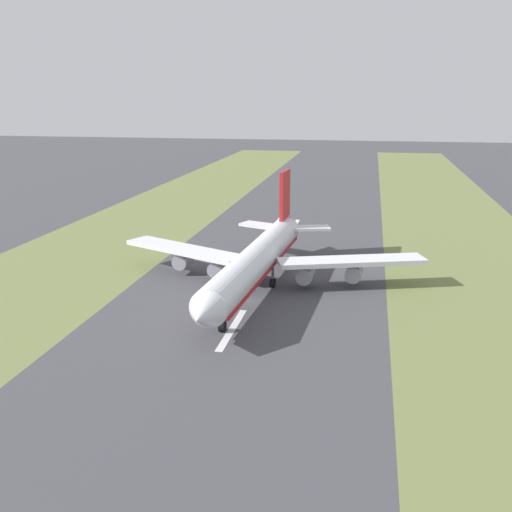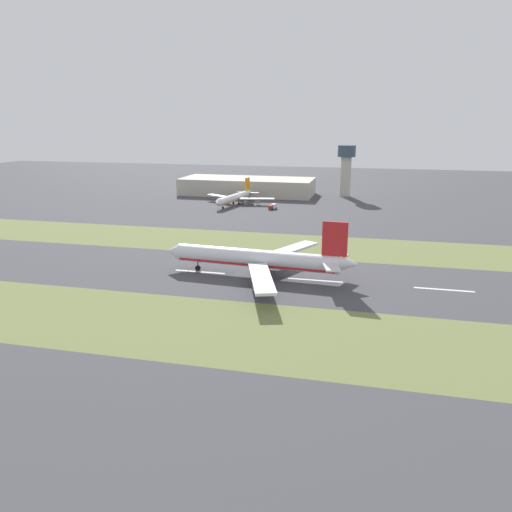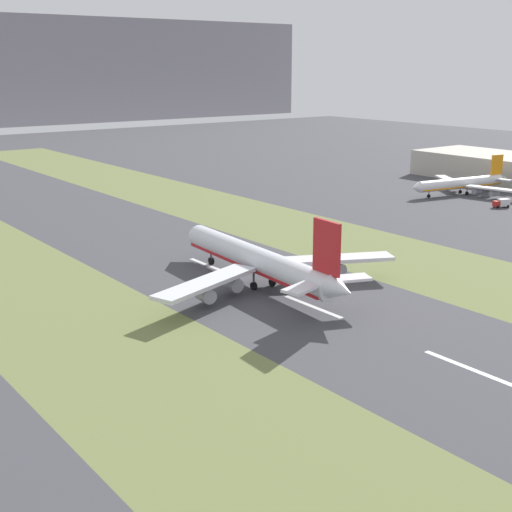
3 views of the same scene
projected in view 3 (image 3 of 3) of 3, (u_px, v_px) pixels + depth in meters
The scene contains 9 objects.
ground_plane at pixel (242, 279), 173.02m from camera, with size 800.00×800.00×0.00m, color #424247.
grass_median_west at pixel (66, 317), 146.78m from camera, with size 40.00×600.00×0.01m, color olive.
grass_median_east at pixel (372, 250), 199.26m from camera, with size 40.00×600.00×0.01m, color olive.
centreline_dash_near at pixel (467, 368), 122.37m from camera, with size 1.20×18.00×0.01m, color silver.
centreline_dash_mid at pixel (313, 307), 153.15m from camera, with size 1.20×18.00×0.01m, color silver.
centreline_dash_far at pixel (210, 266), 183.92m from camera, with size 1.20×18.00×0.01m, color silver.
airplane_main_jet at pixel (260, 262), 165.33m from camera, with size 63.99×67.22×20.20m.
airplane_parked_apron at pixel (463, 183), 284.07m from camera, with size 48.98×46.21×14.79m.
service_truck at pixel (502, 203), 258.44m from camera, with size 6.39×4.34×3.10m.
Camera 3 is at (-97.33, -134.02, 50.43)m, focal length 50.00 mm.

